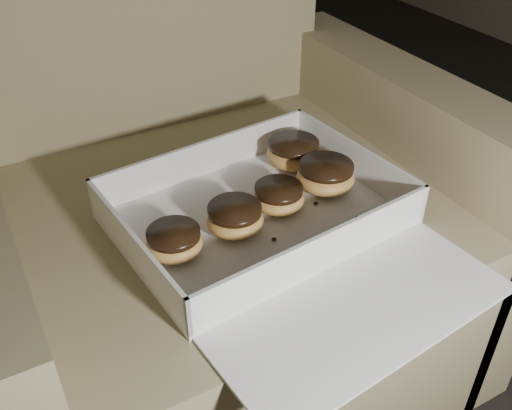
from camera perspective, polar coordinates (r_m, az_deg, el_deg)
The scene contains 13 objects.
floor at distance 1.16m, azimuth -8.44°, elevation -16.06°, with size 4.50×4.50×0.00m, color black.
armchair at distance 1.02m, azimuth -4.68°, elevation -2.68°, with size 0.84×0.71×0.88m.
bakery_box at distance 0.82m, azimuth 1.86°, elevation -2.16°, with size 0.44×0.50×0.07m.
donut_a at distance 0.95m, azimuth 3.77°, elevation 5.28°, with size 0.09×0.09×0.04m.
donut_b at distance 0.81m, azimuth -2.14°, elevation -1.28°, with size 0.08×0.08×0.04m.
donut_c at distance 0.77m, azimuth -8.19°, elevation -3.64°, with size 0.08×0.08×0.04m.
donut_d at distance 0.90m, azimuth 6.98°, elevation 2.94°, with size 0.09×0.09×0.05m.
donut_e at distance 0.85m, azimuth 2.27°, elevation 0.83°, with size 0.08×0.08×0.04m.
crumb_a at distance 0.83m, azimuth 8.89°, elevation -1.93°, with size 0.01×0.01×0.00m, color black.
crumb_b at distance 0.80m, azimuth 1.81°, elevation -3.44°, with size 0.01×0.01×0.00m, color black.
crumb_c at distance 0.87m, azimuth 5.98°, elevation 0.19°, with size 0.01×0.01×0.00m, color black.
crumb_d at distance 0.85m, azimuth 10.08°, elevation -1.26°, with size 0.01×0.01×0.00m, color black.
crumb_e at distance 0.75m, azimuth -0.34°, elevation -6.50°, with size 0.01×0.01×0.00m, color black.
Camera 1 is at (-0.20, -0.70, 0.91)m, focal length 40.00 mm.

